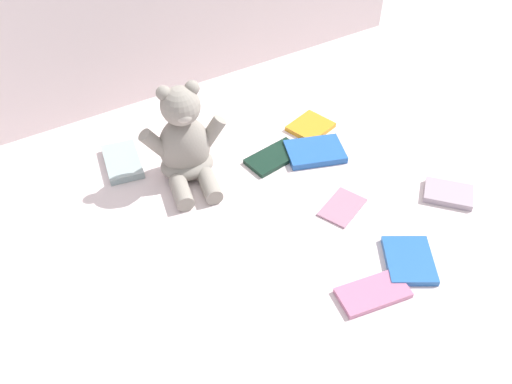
# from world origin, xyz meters

# --- Properties ---
(ground_plane) EXTENTS (3.20, 3.20, 0.00)m
(ground_plane) POSITION_xyz_m (0.00, 0.00, 0.00)
(ground_plane) COLOR silver
(teddy_bear) EXTENTS (0.20, 0.19, 0.24)m
(teddy_bear) POSITION_xyz_m (-0.07, 0.12, 0.09)
(teddy_bear) COLOR gray
(teddy_bear) RESTS_ON ground_plane
(book_case_0) EXTENTS (0.10, 0.14, 0.02)m
(book_case_0) POSITION_xyz_m (-0.19, 0.23, 0.01)
(book_case_0) COLOR #92A5A6
(book_case_0) RESTS_ON ground_plane
(book_case_1) EXTENTS (0.15, 0.09, 0.01)m
(book_case_1) POSITION_xyz_m (0.13, 0.06, 0.01)
(book_case_1) COLOR black
(book_case_1) RESTS_ON ground_plane
(book_case_2) EXTENTS (0.16, 0.14, 0.02)m
(book_case_2) POSITION_xyz_m (0.22, 0.03, 0.01)
(book_case_2) COLOR #245AAD
(book_case_2) RESTS_ON ground_plane
(book_case_3) EXTENTS (0.12, 0.10, 0.01)m
(book_case_3) POSITION_xyz_m (0.17, -0.15, 0.00)
(book_case_3) COLOR #A6728A
(book_case_3) RESTS_ON ground_plane
(book_case_4) EXTENTS (0.12, 0.13, 0.01)m
(book_case_4) POSITION_xyz_m (0.39, -0.24, 0.01)
(book_case_4) COLOR #A4919E
(book_case_4) RESTS_ON ground_plane
(book_case_5) EXTENTS (0.14, 0.15, 0.01)m
(book_case_5) POSITION_xyz_m (0.19, -0.34, 0.01)
(book_case_5) COLOR #265EA7
(book_case_5) RESTS_ON ground_plane
(book_case_7) EXTENTS (0.14, 0.09, 0.01)m
(book_case_7) POSITION_xyz_m (0.08, -0.36, 0.01)
(book_case_7) COLOR #B7698D
(book_case_7) RESTS_ON ground_plane
(book_case_8) EXTENTS (0.12, 0.11, 0.01)m
(book_case_8) POSITION_xyz_m (0.27, 0.12, 0.01)
(book_case_8) COLOR orange
(book_case_8) RESTS_ON ground_plane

